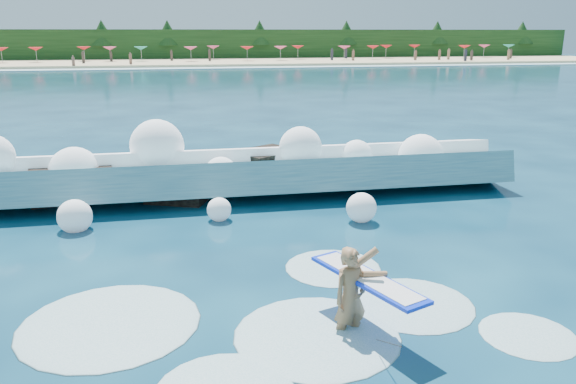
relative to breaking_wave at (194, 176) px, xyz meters
name	(u,v)px	position (x,y,z in m)	size (l,w,h in m)	color
ground	(230,286)	(0.45, -6.35, -0.56)	(200.00, 200.00, 0.00)	#07253B
beach	(181,62)	(0.45, 71.65, -0.36)	(140.00, 20.00, 0.40)	tan
wet_band	(182,68)	(0.45, 60.65, -0.52)	(140.00, 5.00, 0.08)	silver
treeline	(180,45)	(0.45, 81.65, 1.94)	(140.00, 4.00, 5.00)	black
breaking_wave	(194,176)	(0.00, 0.00, 0.00)	(18.69, 2.88, 1.61)	teal
rock_cluster	(166,180)	(-0.81, 0.36, -0.16)	(8.06, 3.20, 1.27)	black
surfer_with_board	(354,294)	(2.24, -8.33, 0.06)	(1.36, 2.88, 1.69)	#9C6E48
wave_spray	(178,162)	(-0.43, -0.10, 0.47)	(15.32, 5.06, 2.25)	white
surf_foam	(262,323)	(0.84, -7.84, -0.56)	(8.76, 5.63, 0.15)	silver
beach_umbrellas	(180,48)	(0.43, 73.83, 1.69)	(114.05, 6.81, 0.50)	red
beachgoers	(163,58)	(-2.13, 67.60, 0.47)	(104.00, 13.45, 1.91)	#3F332D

